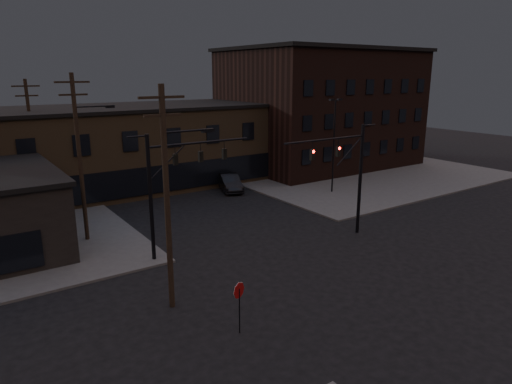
# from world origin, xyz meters

# --- Properties ---
(ground) EXTENTS (140.00, 140.00, 0.00)m
(ground) POSITION_xyz_m (0.00, 0.00, 0.00)
(ground) COLOR black
(ground) RESTS_ON ground
(sidewalk_ne) EXTENTS (30.00, 30.00, 0.15)m
(sidewalk_ne) POSITION_xyz_m (22.00, 22.00, 0.07)
(sidewalk_ne) COLOR #474744
(sidewalk_ne) RESTS_ON ground
(building_row) EXTENTS (40.00, 12.00, 8.00)m
(building_row) POSITION_xyz_m (0.00, 28.00, 4.00)
(building_row) COLOR brown
(building_row) RESTS_ON ground
(building_right) EXTENTS (22.00, 16.00, 14.00)m
(building_right) POSITION_xyz_m (22.00, 26.00, 7.00)
(building_right) COLOR black
(building_right) RESTS_ON ground
(traffic_signal_near) EXTENTS (7.12, 0.24, 8.00)m
(traffic_signal_near) POSITION_xyz_m (5.36, 4.50, 4.93)
(traffic_signal_near) COLOR black
(traffic_signal_near) RESTS_ON ground
(traffic_signal_far) EXTENTS (7.12, 0.24, 8.00)m
(traffic_signal_far) POSITION_xyz_m (-6.72, 8.00, 5.01)
(traffic_signal_far) COLOR black
(traffic_signal_far) RESTS_ON ground
(stop_sign) EXTENTS (0.72, 0.33, 2.48)m
(stop_sign) POSITION_xyz_m (-8.00, -1.99, 1.84)
(stop_sign) COLOR black
(stop_sign) RESTS_ON ground
(utility_pole_near) EXTENTS (3.70, 0.28, 11.00)m
(utility_pole_near) POSITION_xyz_m (-9.43, 2.00, 5.87)
(utility_pole_near) COLOR black
(utility_pole_near) RESTS_ON ground
(utility_pole_mid) EXTENTS (3.70, 0.28, 11.50)m
(utility_pole_mid) POSITION_xyz_m (-10.44, 14.00, 6.13)
(utility_pole_mid) COLOR black
(utility_pole_mid) RESTS_ON ground
(utility_pole_far) EXTENTS (2.20, 0.28, 11.00)m
(utility_pole_far) POSITION_xyz_m (-11.50, 26.00, 5.78)
(utility_pole_far) COLOR black
(utility_pole_far) RESTS_ON ground
(lot_light_a) EXTENTS (1.50, 0.28, 9.14)m
(lot_light_a) POSITION_xyz_m (13.00, 14.00, 5.51)
(lot_light_a) COLOR black
(lot_light_a) RESTS_ON ground
(lot_light_b) EXTENTS (1.50, 0.28, 9.14)m
(lot_light_b) POSITION_xyz_m (19.00, 19.00, 5.51)
(lot_light_b) COLOR black
(lot_light_b) RESTS_ON ground
(parked_car_lot_a) EXTENTS (4.30, 3.00, 1.36)m
(parked_car_lot_a) POSITION_xyz_m (16.08, 22.53, 0.83)
(parked_car_lot_a) COLOR black
(parked_car_lot_a) RESTS_ON sidewalk_ne
(parked_car_lot_b) EXTENTS (4.60, 3.06, 1.24)m
(parked_car_lot_b) POSITION_xyz_m (16.32, 21.92, 0.77)
(parked_car_lot_b) COLOR #A5A4A7
(parked_car_lot_b) RESTS_ON sidewalk_ne
(car_crossing) EXTENTS (3.24, 5.33, 1.66)m
(car_crossing) POSITION_xyz_m (5.19, 20.54, 0.83)
(car_crossing) COLOR black
(car_crossing) RESTS_ON ground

